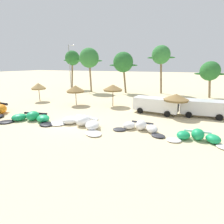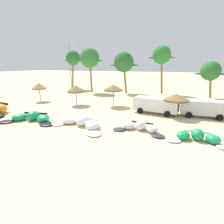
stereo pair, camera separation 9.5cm
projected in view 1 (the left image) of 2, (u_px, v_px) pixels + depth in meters
The scene contains 17 objects.
ground_plane at pixel (72, 123), 17.54m from camera, with size 260.00×260.00×0.00m, color beige.
kite_left at pixel (31, 118), 18.08m from camera, with size 6.09×3.53×0.96m.
kite_left_of_center at pixel (81, 122), 16.58m from camera, with size 6.39×3.61×0.97m.
kite_center at pixel (140, 127), 15.48m from camera, with size 4.82×2.30×0.89m.
kite_right_of_center at pixel (198, 137), 13.39m from camera, with size 4.76×2.21×0.88m.
beach_umbrella_near_van at pixel (38, 86), 27.44m from camera, with size 2.23×2.23×2.88m.
beach_umbrella_middle at pixel (75, 89), 24.85m from camera, with size 2.58×2.58×2.81m.
beach_umbrella_near_palms at pixel (113, 88), 24.18m from camera, with size 2.69×2.69×3.00m.
beach_umbrella_outermost at pixel (176, 97), 19.20m from camera, with size 2.69×2.69×2.57m.
parked_van at pixel (202, 107), 19.53m from camera, with size 4.86×2.50×1.84m.
parked_car_second at pixel (155, 104), 20.99m from camera, with size 5.30×2.66×1.84m.
palm_leftmost at pixel (72, 58), 40.97m from camera, with size 5.04×3.36×8.81m.
palm_left at pixel (89, 58), 35.86m from camera, with size 5.97×3.98×8.96m.
palm_left_of_gap at pixel (123, 62), 34.90m from camera, with size 5.96×3.97×8.09m.
palm_center_left at pixel (161, 55), 33.87m from camera, with size 5.32×3.54×9.25m.
palm_center_right at pixel (210, 71), 29.98m from camera, with size 4.91×3.27×6.22m.
lamppost_west at pixel (70, 65), 40.43m from camera, with size 1.55×0.24×9.93m.
Camera 1 is at (9.96, -13.90, 5.66)m, focal length 28.17 mm.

